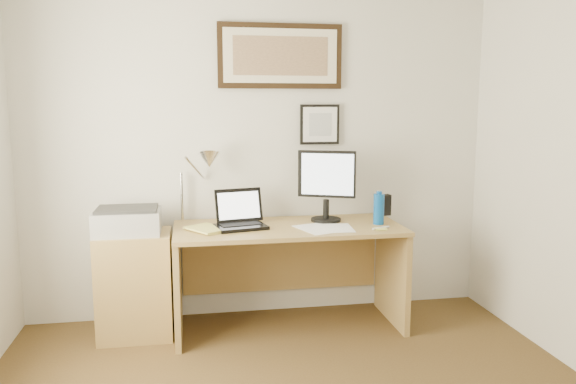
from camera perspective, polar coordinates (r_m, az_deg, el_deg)
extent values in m
cube|color=silver|center=(4.23, -2.83, 4.14)|extent=(3.50, 0.02, 2.50)
cube|color=olive|center=(4.08, -15.25, -9.06)|extent=(0.50, 0.40, 0.73)
cylinder|color=#0C4C9E|center=(4.07, 9.21, -1.72)|extent=(0.08, 0.08, 0.22)
cylinder|color=#0C4C9E|center=(4.05, 9.25, -0.06)|extent=(0.04, 0.04, 0.02)
cube|color=black|center=(4.41, 9.85, -1.29)|extent=(0.08, 0.07, 0.16)
cube|color=white|center=(3.89, 3.01, -3.74)|extent=(0.32, 0.38, 0.00)
cube|color=white|center=(3.91, 5.08, -3.66)|extent=(0.22, 0.30, 0.00)
cube|color=#E1E46C|center=(3.91, 9.41, -3.69)|extent=(0.09, 0.09, 0.01)
cylinder|color=silver|center=(3.93, 9.41, -3.62)|extent=(0.14, 0.06, 0.02)
imported|color=#DCD767|center=(3.81, -9.44, -3.98)|extent=(0.33, 0.35, 0.02)
cube|color=olive|center=(3.97, 0.05, -3.70)|extent=(1.60, 0.70, 0.03)
cube|color=olive|center=(4.02, -11.13, -9.28)|extent=(0.04, 0.65, 0.72)
cube|color=olive|center=(4.27, 10.52, -8.16)|extent=(0.04, 0.65, 0.72)
cube|color=olive|center=(4.36, -0.71, -6.42)|extent=(1.50, 0.03, 0.55)
cube|color=black|center=(3.90, -4.82, -3.54)|extent=(0.38, 0.31, 0.02)
cube|color=black|center=(3.93, -4.86, -3.25)|extent=(0.30, 0.19, 0.00)
cube|color=black|center=(4.01, -5.02, -1.34)|extent=(0.35, 0.14, 0.23)
cube|color=white|center=(4.00, -5.01, -1.37)|extent=(0.30, 0.11, 0.18)
cylinder|color=black|center=(4.15, 3.87, -2.82)|extent=(0.22, 0.22, 0.02)
cylinder|color=black|center=(4.13, 3.88, -1.73)|extent=(0.04, 0.04, 0.14)
cube|color=black|center=(4.08, 3.96, 1.83)|extent=(0.40, 0.20, 0.34)
cube|color=silver|center=(4.06, 4.02, 1.80)|extent=(0.35, 0.15, 0.30)
cube|color=#A0A0A2|center=(3.97, -15.98, -2.94)|extent=(0.44, 0.34, 0.16)
cube|color=#2C2C2C|center=(3.96, -16.04, -1.66)|extent=(0.40, 0.30, 0.02)
cylinder|color=silver|center=(4.16, -10.74, -0.53)|extent=(0.02, 0.02, 0.36)
cylinder|color=silver|center=(4.07, -9.44, 2.42)|extent=(0.15, 0.23, 0.19)
cone|color=silver|center=(4.01, -8.02, 3.21)|extent=(0.16, 0.18, 0.15)
cube|color=black|center=(4.23, -0.78, 13.64)|extent=(0.92, 0.03, 0.47)
cube|color=beige|center=(4.21, -0.74, 13.66)|extent=(0.84, 0.01, 0.39)
cube|color=#7F6149|center=(4.21, -0.74, 13.66)|extent=(0.70, 0.00, 0.28)
cube|color=black|center=(4.27, 3.23, 6.87)|extent=(0.30, 0.02, 0.30)
cube|color=white|center=(4.26, 3.28, 6.86)|extent=(0.26, 0.00, 0.26)
cube|color=#AEB3B8|center=(4.26, 3.29, 6.86)|extent=(0.17, 0.00, 0.17)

